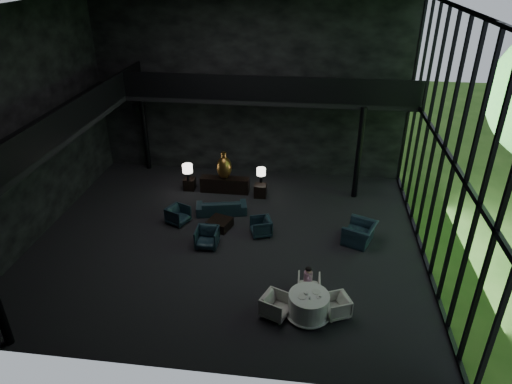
# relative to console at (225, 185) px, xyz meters

# --- Properties ---
(floor) EXTENTS (14.00, 12.00, 0.02)m
(floor) POSITION_rel_console_xyz_m (0.83, -3.71, -0.34)
(floor) COLOR black
(floor) RESTS_ON ground
(ceiling) EXTENTS (14.00, 12.00, 0.02)m
(ceiling) POSITION_rel_console_xyz_m (0.83, -3.71, 7.66)
(ceiling) COLOR black
(ceiling) RESTS_ON ground
(wall_back) EXTENTS (14.00, 0.04, 8.00)m
(wall_back) POSITION_rel_console_xyz_m (0.83, 2.29, 3.66)
(wall_back) COLOR black
(wall_back) RESTS_ON ground
(wall_front) EXTENTS (14.00, 0.04, 8.00)m
(wall_front) POSITION_rel_console_xyz_m (0.83, -9.71, 3.66)
(wall_front) COLOR black
(wall_front) RESTS_ON ground
(wall_left) EXTENTS (0.04, 12.00, 8.00)m
(wall_left) POSITION_rel_console_xyz_m (-6.17, -3.71, 3.66)
(wall_left) COLOR black
(wall_left) RESTS_ON ground
(curtain_wall) EXTENTS (0.20, 12.00, 8.00)m
(curtain_wall) POSITION_rel_console_xyz_m (7.78, -3.71, 3.66)
(curtain_wall) COLOR black
(curtain_wall) RESTS_ON ground
(mezzanine_left) EXTENTS (2.00, 12.00, 0.25)m
(mezzanine_left) POSITION_rel_console_xyz_m (-5.17, -3.71, 3.66)
(mezzanine_left) COLOR black
(mezzanine_left) RESTS_ON wall_left
(mezzanine_back) EXTENTS (12.00, 2.00, 0.25)m
(mezzanine_back) POSITION_rel_console_xyz_m (1.83, 1.29, 3.66)
(mezzanine_back) COLOR black
(mezzanine_back) RESTS_ON wall_back
(railing_left) EXTENTS (0.06, 12.00, 1.00)m
(railing_left) POSITION_rel_console_xyz_m (-4.17, -3.71, 4.26)
(railing_left) COLOR black
(railing_left) RESTS_ON mezzanine_left
(railing_back) EXTENTS (12.00, 0.06, 1.00)m
(railing_back) POSITION_rel_console_xyz_m (1.83, 0.29, 4.26)
(railing_back) COLOR black
(railing_back) RESTS_ON mezzanine_back
(column_nw) EXTENTS (0.24, 0.24, 4.00)m
(column_nw) POSITION_rel_console_xyz_m (-4.17, 1.99, 1.66)
(column_nw) COLOR black
(column_nw) RESTS_ON floor
(column_ne) EXTENTS (0.24, 0.24, 4.00)m
(column_ne) POSITION_rel_console_xyz_m (5.63, 0.29, 1.66)
(column_ne) COLOR black
(column_ne) RESTS_ON floor
(console) EXTENTS (2.13, 0.48, 0.68)m
(console) POSITION_rel_console_xyz_m (0.00, 0.00, 0.00)
(console) COLOR black
(console) RESTS_ON floor
(bronze_urn) EXTENTS (0.65, 0.65, 1.21)m
(bronze_urn) POSITION_rel_console_xyz_m (0.00, -0.02, 0.86)
(bronze_urn) COLOR olive
(bronze_urn) RESTS_ON console
(side_table_left) EXTENTS (0.48, 0.48, 0.53)m
(side_table_left) POSITION_rel_console_xyz_m (-1.60, 0.03, -0.07)
(side_table_left) COLOR black
(side_table_left) RESTS_ON floor
(table_lamp_left) EXTENTS (0.45, 0.45, 0.75)m
(table_lamp_left) POSITION_rel_console_xyz_m (-1.60, -0.13, 0.72)
(table_lamp_left) COLOR black
(table_lamp_left) RESTS_ON side_table_left
(side_table_right) EXTENTS (0.51, 0.51, 0.56)m
(side_table_right) POSITION_rel_console_xyz_m (1.60, -0.24, -0.06)
(side_table_right) COLOR black
(side_table_right) RESTS_ON floor
(table_lamp_right) EXTENTS (0.39, 0.39, 0.65)m
(table_lamp_right) POSITION_rel_console_xyz_m (1.60, 0.03, 0.69)
(table_lamp_right) COLOR black
(table_lamp_right) RESTS_ON side_table_right
(sofa) EXTENTS (2.04, 0.98, 0.77)m
(sofa) POSITION_rel_console_xyz_m (0.21, -1.83, 0.04)
(sofa) COLOR #1A2F35
(sofa) RESTS_ON floor
(lounge_armchair_west) EXTENTS (0.94, 0.96, 0.76)m
(lounge_armchair_west) POSITION_rel_console_xyz_m (-1.31, -2.81, 0.04)
(lounge_armchair_west) COLOR #1A3136
(lounge_armchair_west) RESTS_ON floor
(lounge_armchair_east) EXTENTS (0.86, 0.89, 0.73)m
(lounge_armchair_east) POSITION_rel_console_xyz_m (1.98, -3.22, 0.03)
(lounge_armchair_east) COLOR #112D36
(lounge_armchair_east) RESTS_ON floor
(lounge_armchair_south) EXTENTS (0.81, 0.76, 0.83)m
(lounge_armchair_south) POSITION_rel_console_xyz_m (0.16, -4.24, 0.08)
(lounge_armchair_south) COLOR #1B2D3C
(lounge_armchair_south) RESTS_ON floor
(window_armchair) EXTENTS (1.27, 1.51, 1.13)m
(window_armchair) POSITION_rel_console_xyz_m (5.59, -3.27, 0.23)
(window_armchair) COLOR #192F38
(window_armchair) RESTS_ON floor
(coffee_table) EXTENTS (1.02, 1.02, 0.36)m
(coffee_table) POSITION_rel_console_xyz_m (0.36, -2.97, -0.16)
(coffee_table) COLOR black
(coffee_table) RESTS_ON floor
(dining_table) EXTENTS (1.34, 1.34, 0.75)m
(dining_table) POSITION_rel_console_xyz_m (3.85, -7.31, -0.01)
(dining_table) COLOR white
(dining_table) RESTS_ON floor
(dining_chair_north) EXTENTS (0.63, 0.59, 0.64)m
(dining_chair_north) POSITION_rel_console_xyz_m (3.84, -6.35, -0.02)
(dining_chair_north) COLOR beige
(dining_chair_north) RESTS_ON floor
(dining_chair_east) EXTENTS (0.79, 0.81, 0.65)m
(dining_chair_east) POSITION_rel_console_xyz_m (4.66, -7.19, -0.02)
(dining_chair_east) COLOR #B1B1B1
(dining_chair_east) RESTS_ON floor
(dining_chair_west) EXTENTS (0.90, 0.93, 0.74)m
(dining_chair_west) POSITION_rel_console_xyz_m (2.92, -7.42, 0.03)
(dining_chair_west) COLOR beige
(dining_chair_west) RESTS_ON floor
(child) EXTENTS (0.27, 0.27, 0.57)m
(child) POSITION_rel_console_xyz_m (3.80, -6.37, 0.39)
(child) COLOR #E8ABCD
(child) RESTS_ON dining_chair_north
(plate_a) EXTENTS (0.30, 0.30, 0.02)m
(plate_a) POSITION_rel_console_xyz_m (3.66, -7.42, 0.42)
(plate_a) COLOR white
(plate_a) RESTS_ON dining_table
(plate_b) EXTENTS (0.31, 0.31, 0.02)m
(plate_b) POSITION_rel_console_xyz_m (4.05, -7.16, 0.42)
(plate_b) COLOR white
(plate_b) RESTS_ON dining_table
(saucer) EXTENTS (0.16, 0.16, 0.01)m
(saucer) POSITION_rel_console_xyz_m (4.12, -7.37, 0.42)
(saucer) COLOR white
(saucer) RESTS_ON dining_table
(coffee_cup) EXTENTS (0.09, 0.09, 0.06)m
(coffee_cup) POSITION_rel_console_xyz_m (4.16, -7.35, 0.45)
(coffee_cup) COLOR white
(coffee_cup) RESTS_ON saucer
(cereal_bowl) EXTENTS (0.14, 0.14, 0.07)m
(cereal_bowl) POSITION_rel_console_xyz_m (3.76, -7.27, 0.45)
(cereal_bowl) COLOR white
(cereal_bowl) RESTS_ON dining_table
(cream_pot) EXTENTS (0.07, 0.07, 0.07)m
(cream_pot) POSITION_rel_console_xyz_m (3.87, -7.49, 0.44)
(cream_pot) COLOR #99999E
(cream_pot) RESTS_ON dining_table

